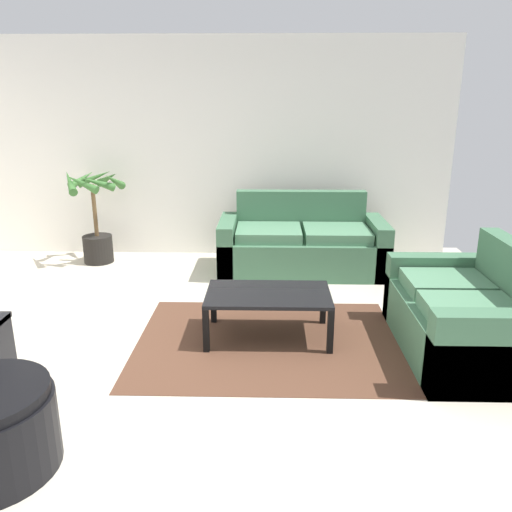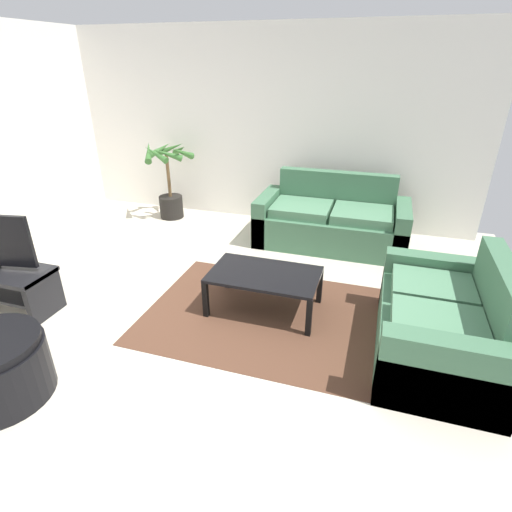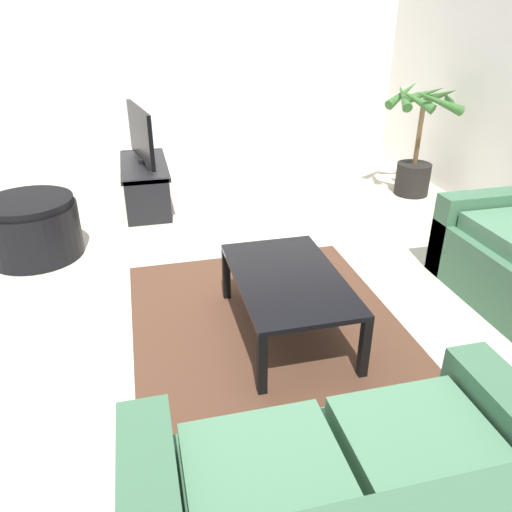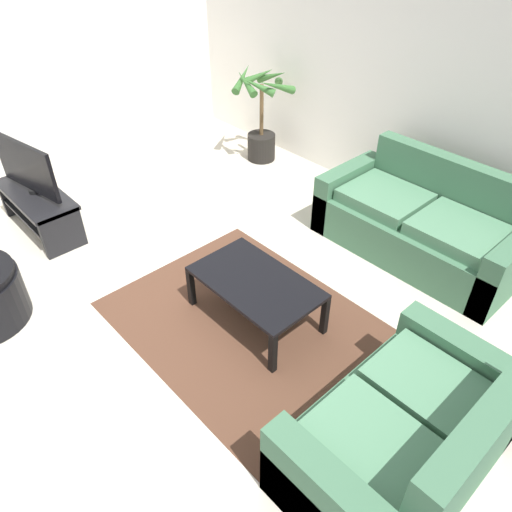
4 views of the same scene
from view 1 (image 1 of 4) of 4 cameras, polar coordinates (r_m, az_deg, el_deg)
ground_plane at (r=4.12m, az=-8.85°, el=-11.68°), size 6.60×6.60×0.00m
wall_back at (r=6.61m, az=-4.83°, el=11.69°), size 6.00×0.06×2.70m
couch_main at (r=6.08m, az=5.10°, el=1.11°), size 1.92×0.90×0.90m
couch_loveseat at (r=4.44m, az=22.16°, el=-6.35°), size 0.90×1.48×0.90m
coffee_table at (r=4.34m, az=1.37°, el=-4.67°), size 1.05×0.63×0.41m
area_rug at (r=4.40m, az=1.34°, el=-9.44°), size 2.20×1.70×0.01m
potted_palm at (r=6.61m, az=-17.34°, el=3.74°), size 0.72×0.71×1.17m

